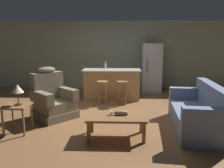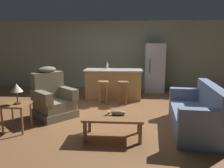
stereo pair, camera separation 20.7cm
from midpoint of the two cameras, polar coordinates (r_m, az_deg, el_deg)
ground_plane at (r=5.74m, az=0.55°, el=-7.19°), size 12.00×12.00×0.00m
back_wall at (r=8.61m, az=1.88°, el=7.52°), size 12.00×0.05×2.60m
coffee_table at (r=4.12m, az=1.81°, el=-9.07°), size 1.10×0.60×0.42m
fish_figurine at (r=4.14m, az=2.64°, el=-7.57°), size 0.34×0.10×0.10m
couch at (r=4.81m, az=22.58°, el=-7.30°), size 1.04×1.98×0.94m
recliner_near_lamp at (r=5.45m, az=-14.17°, el=-3.87°), size 1.19×1.19×1.20m
end_table at (r=4.76m, az=-22.57°, el=-5.96°), size 0.48×0.48×0.56m
table_lamp at (r=4.65m, az=-22.51°, el=-1.17°), size 0.24×0.24×0.41m
kitchen_island at (r=6.94m, az=1.26°, el=-0.03°), size 1.80×0.70×0.95m
bar_stool_left at (r=6.34m, az=-1.30°, el=-1.10°), size 0.32×0.32×0.68m
bar_stool_right at (r=6.31m, az=3.85°, el=-1.17°), size 0.32×0.32×0.68m
refrigerator at (r=8.13m, az=11.69°, el=4.16°), size 0.70×0.69×1.76m
bottle_tall_green at (r=7.03m, az=-0.38°, el=4.73°), size 0.07×0.07×0.24m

